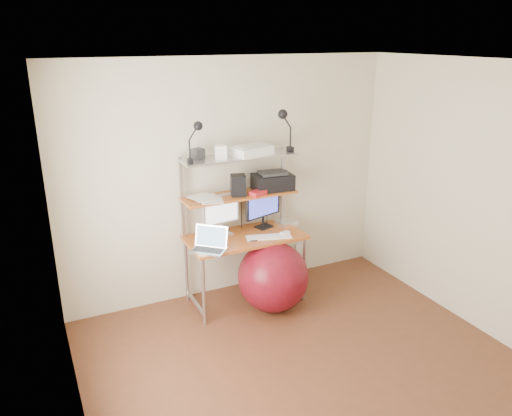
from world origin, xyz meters
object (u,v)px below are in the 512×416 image
Objects in this scene: monitor_silver at (221,212)px; monitor_black at (263,206)px; exercise_ball at (273,277)px; printer at (273,181)px; laptop at (210,245)px.

monitor_silver is 0.99× the size of monitor_black.
exercise_ball is (-0.10, -0.43, -0.61)m from monitor_black.
printer is at bearing -9.26° from monitor_silver.
monitor_black reaches higher than monitor_silver.
laptop is at bearing -155.07° from printer.
monitor_black is (0.48, 0.00, -0.01)m from monitor_silver.
printer reaches higher than exercise_ball.
monitor_black is 1.12× the size of laptop.
monitor_silver is 0.63m from printer.
monitor_black is 1.09× the size of printer.
monitor_black is at bearing 176.01° from printer.
monitor_silver reaches higher than laptop.
monitor_black is 0.29m from printer.
monitor_silver is 1.10× the size of laptop.
monitor_silver is 0.63× the size of exercise_ball.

